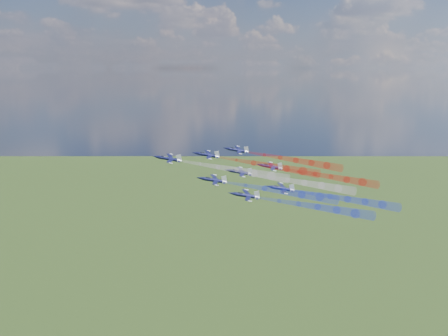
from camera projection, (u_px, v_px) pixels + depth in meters
jet_lead at (168, 159)px, 180.28m from camera, size 13.54×12.51×6.64m
trail_lead at (236, 170)px, 184.36m from camera, size 37.47×19.70×11.75m
jet_inner_left at (213, 180)px, 171.68m from camera, size 13.54×12.51×6.64m
trail_inner_left at (283, 191)px, 175.76m from camera, size 37.47×19.70×11.75m
jet_inner_right at (207, 155)px, 191.57m from camera, size 13.54×12.51×6.64m
trail_inner_right at (270, 166)px, 195.64m from camera, size 37.47×19.70×11.75m
jet_outer_left at (245, 195)px, 164.07m from camera, size 13.54×12.51×6.64m
trail_outer_left at (318, 207)px, 168.15m from camera, size 37.47×19.70×11.75m
jet_center_third at (240, 172)px, 184.30m from camera, size 13.54×12.51×6.64m
trail_center_third at (304, 183)px, 188.38m from camera, size 37.47×19.70×11.75m
jet_outer_right at (237, 150)px, 203.22m from camera, size 13.54×12.51×6.64m
trail_outer_right at (296, 160)px, 207.30m from camera, size 37.47×19.70×11.75m
jet_rear_left at (281, 188)px, 176.64m from camera, size 13.54×12.51×6.64m
trail_rear_left at (348, 199)px, 180.71m from camera, size 37.47×19.70×11.75m
jet_rear_right at (270, 167)px, 195.53m from camera, size 13.54×12.51×6.64m
trail_rear_right at (331, 177)px, 199.60m from camera, size 37.47×19.70×11.75m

